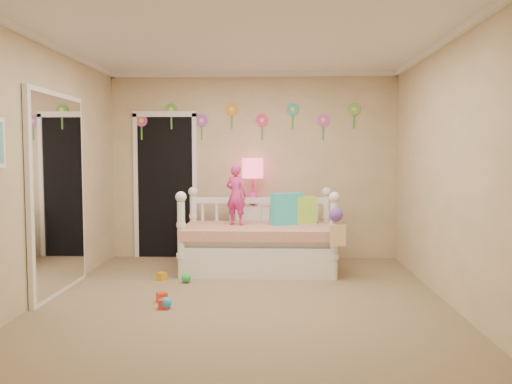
{
  "coord_description": "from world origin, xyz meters",
  "views": [
    {
      "loc": [
        0.31,
        -4.97,
        1.44
      ],
      "look_at": [
        0.1,
        0.6,
        1.05
      ],
      "focal_mm": 36.04,
      "sensor_mm": 36.0,
      "label": 1
    }
  ],
  "objects_px": {
    "child": "(236,195)",
    "table_lamp": "(253,174)",
    "daybed": "(258,230)",
    "nightstand": "(253,233)"
  },
  "relations": [
    {
      "from": "child",
      "to": "table_lamp",
      "type": "xyz_separation_m",
      "value": [
        0.18,
        0.61,
        0.24
      ]
    },
    {
      "from": "child",
      "to": "daybed",
      "type": "bearing_deg",
      "value": -167.33
    },
    {
      "from": "daybed",
      "to": "table_lamp",
      "type": "relative_size",
      "value": 2.92
    },
    {
      "from": "daybed",
      "to": "nightstand",
      "type": "bearing_deg",
      "value": 98.7
    },
    {
      "from": "daybed",
      "to": "child",
      "type": "xyz_separation_m",
      "value": [
        -0.28,
        0.05,
        0.44
      ]
    },
    {
      "from": "daybed",
      "to": "child",
      "type": "bearing_deg",
      "value": 169.84
    },
    {
      "from": "nightstand",
      "to": "table_lamp",
      "type": "relative_size",
      "value": 1.19
    },
    {
      "from": "child",
      "to": "table_lamp",
      "type": "distance_m",
      "value": 0.68
    },
    {
      "from": "child",
      "to": "nightstand",
      "type": "bearing_deg",
      "value": -83.77
    },
    {
      "from": "child",
      "to": "nightstand",
      "type": "distance_m",
      "value": 0.86
    }
  ]
}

